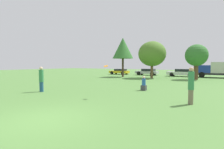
{
  "coord_description": "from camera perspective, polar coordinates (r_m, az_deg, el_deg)",
  "views": [
    {
      "loc": [
        5.55,
        -3.85,
        2.05
      ],
      "look_at": [
        -0.88,
        5.96,
        1.35
      ],
      "focal_mm": 27.85,
      "sensor_mm": 36.0,
      "label": 1
    }
  ],
  "objects": [
    {
      "name": "ground_plane",
      "position": [
        7.06,
        -21.69,
        -13.71
      ],
      "size": [
        120.0,
        120.0,
        0.0
      ],
      "primitive_type": "plane",
      "color": "#54843D"
    },
    {
      "name": "person_thrower",
      "position": [
        13.9,
        -22.2,
        -1.38
      ],
      "size": [
        0.33,
        0.33,
        1.86
      ],
      "rotation": [
        0.0,
        0.0,
        0.17
      ],
      "color": "navy",
      "rests_on": "ground"
    },
    {
      "name": "person_catcher",
      "position": [
        9.68,
        24.52,
        -3.2
      ],
      "size": [
        0.29,
        0.29,
        1.9
      ],
      "rotation": [
        0.0,
        0.0,
        -2.98
      ],
      "color": "#726651",
      "rests_on": "ground"
    },
    {
      "name": "frisbee",
      "position": [
        10.59,
        -2.04,
        2.77
      ],
      "size": [
        0.28,
        0.27,
        0.12
      ],
      "color": "orange"
    },
    {
      "name": "bystander_sitting",
      "position": [
        13.81,
        10.38,
        -3.22
      ],
      "size": [
        0.39,
        0.33,
        1.12
      ],
      "color": "#3F3F47",
      "rests_on": "ground"
    },
    {
      "name": "tree_0",
      "position": [
        28.11,
        3.59,
        8.61
      ],
      "size": [
        3.3,
        3.3,
        6.28
      ],
      "color": "#473323",
      "rests_on": "ground"
    },
    {
      "name": "tree_1",
      "position": [
        26.34,
        13.02,
        6.61
      ],
      "size": [
        4.01,
        4.01,
        5.4
      ],
      "color": "brown",
      "rests_on": "ground"
    },
    {
      "name": "tree_2",
      "position": [
        25.59,
        25.97,
        5.58
      ],
      "size": [
        2.87,
        2.87,
        4.67
      ],
      "color": "brown",
      "rests_on": "ground"
    },
    {
      "name": "parked_car_yellow",
      "position": [
        34.93,
        2.49,
        1.03
      ],
      "size": [
        3.96,
        2.07,
        1.09
      ],
      "rotation": [
        0.0,
        0.0,
        3.2
      ],
      "color": "gold",
      "rests_on": "ground"
    },
    {
      "name": "parked_car_silver",
      "position": [
        33.19,
        11.49,
        0.91
      ],
      "size": [
        4.23,
        2.14,
        1.18
      ],
      "rotation": [
        0.0,
        0.0,
        3.2
      ],
      "color": "#B2B2B7",
      "rests_on": "ground"
    },
    {
      "name": "parked_car_white",
      "position": [
        31.23,
        21.97,
        0.61
      ],
      "size": [
        4.62,
        2.23,
        1.25
      ],
      "rotation": [
        0.0,
        0.0,
        3.2
      ],
      "color": "silver",
      "rests_on": "ground"
    },
    {
      "name": "delivery_truck_blue",
      "position": [
        30.86,
        31.91,
        1.48
      ],
      "size": [
        6.54,
        2.52,
        2.37
      ],
      "rotation": [
        0.0,
        0.0,
        3.2
      ],
      "color": "#2D2D33",
      "rests_on": "ground"
    }
  ]
}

